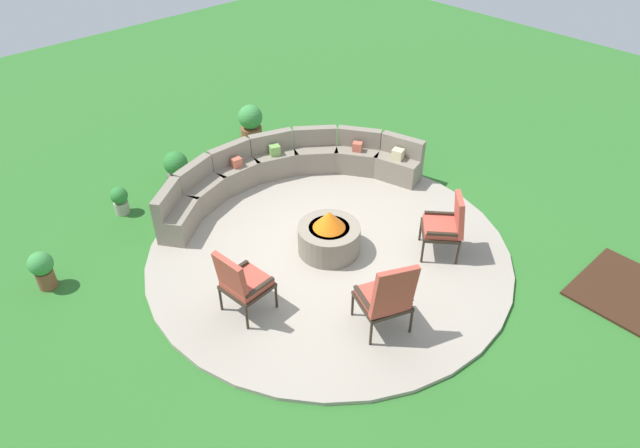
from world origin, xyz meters
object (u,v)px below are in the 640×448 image
at_px(curved_stone_bench, 284,171).
at_px(potted_plant_2, 251,122).
at_px(lounge_chair_front_left, 241,282).
at_px(potted_plant_0, 120,200).
at_px(fire_pit, 329,236).
at_px(lounge_chair_back_left, 447,224).
at_px(potted_plant_1, 42,268).
at_px(potted_plant_3, 176,167).
at_px(lounge_chair_front_right, 387,297).

xyz_separation_m(curved_stone_bench, potted_plant_2, (0.66, 1.79, 0.06)).
distance_m(lounge_chair_front_left, potted_plant_0, 3.34).
relative_size(fire_pit, lounge_chair_back_left, 0.93).
xyz_separation_m(potted_plant_1, potted_plant_3, (2.84, 1.08, 0.01)).
bearing_deg(fire_pit, curved_stone_bench, 70.33).
xyz_separation_m(lounge_chair_front_right, potted_plant_1, (-2.88, 3.87, -0.30)).
bearing_deg(curved_stone_bench, lounge_chair_front_left, -139.92).
relative_size(curved_stone_bench, potted_plant_3, 7.04).
bearing_deg(fire_pit, potted_plant_0, 119.88).
height_order(lounge_chair_front_right, potted_plant_2, lounge_chair_front_right).
distance_m(curved_stone_bench, lounge_chair_back_left, 3.14).
bearing_deg(potted_plant_2, curved_stone_bench, -110.09).
distance_m(lounge_chair_back_left, potted_plant_0, 5.35).
bearing_deg(potted_plant_1, potted_plant_3, 20.81).
bearing_deg(lounge_chair_back_left, potted_plant_1, 101.85).
distance_m(lounge_chair_front_right, potted_plant_2, 5.64).
relative_size(curved_stone_bench, lounge_chair_front_left, 4.34).
relative_size(lounge_chair_front_left, lounge_chair_back_left, 1.01).
xyz_separation_m(curved_stone_bench, potted_plant_1, (-4.13, 0.36, -0.03)).
bearing_deg(potted_plant_3, lounge_chair_front_right, -89.53).
relative_size(curved_stone_bench, potted_plant_2, 5.73).
relative_size(lounge_chair_back_left, potted_plant_1, 1.71).
bearing_deg(potted_plant_1, lounge_chair_front_left, -54.09).
xyz_separation_m(curved_stone_bench, potted_plant_0, (-2.47, 1.30, -0.10)).
relative_size(curved_stone_bench, potted_plant_0, 9.16).
xyz_separation_m(lounge_chair_front_left, potted_plant_2, (3.06, 3.81, -0.18)).
bearing_deg(lounge_chair_back_left, potted_plant_0, 82.88).
bearing_deg(potted_plant_2, fire_pit, -109.88).
distance_m(potted_plant_0, potted_plant_1, 1.90).
height_order(lounge_chair_front_left, potted_plant_3, lounge_chair_front_left).
xyz_separation_m(lounge_chair_front_right, potted_plant_2, (1.90, 5.30, -0.21)).
bearing_deg(potted_plant_1, lounge_chair_back_left, -36.12).
xyz_separation_m(potted_plant_0, potted_plant_3, (1.18, 0.14, 0.08)).
xyz_separation_m(curved_stone_bench, lounge_chair_front_right, (-1.25, -3.51, 0.27)).
bearing_deg(curved_stone_bench, potted_plant_3, 131.85).
bearing_deg(potted_plant_0, fire_pit, -60.12).
bearing_deg(lounge_chair_back_left, lounge_chair_front_right, 151.41).
height_order(potted_plant_1, potted_plant_2, potted_plant_2).
bearing_deg(fire_pit, potted_plant_1, 147.43).
bearing_deg(lounge_chair_front_left, potted_plant_0, 176.02).
height_order(lounge_chair_front_left, lounge_chair_back_left, lounge_chair_front_left).
distance_m(lounge_chair_front_right, potted_plant_3, 4.96).
bearing_deg(lounge_chair_front_left, potted_plant_1, -149.32).
relative_size(lounge_chair_back_left, potted_plant_2, 1.30).
bearing_deg(potted_plant_3, fire_pit, -79.20).
relative_size(potted_plant_0, potted_plant_1, 0.82).
distance_m(fire_pit, lounge_chair_back_left, 1.76).
xyz_separation_m(lounge_chair_front_right, potted_plant_3, (-0.04, 4.95, -0.29)).
height_order(lounge_chair_back_left, potted_plant_2, lounge_chair_back_left).
bearing_deg(potted_plant_0, curved_stone_bench, -27.77).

